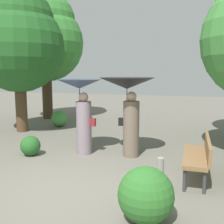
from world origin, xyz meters
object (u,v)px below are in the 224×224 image
(park_bench, at_px, (199,154))
(path_marker_post, at_px, (160,176))
(person_right, at_px, (128,97))
(tree_mid_left, at_px, (45,37))
(tree_near_left, at_px, (18,39))
(person_left, at_px, (81,102))

(park_bench, xyz_separation_m, path_marker_post, (-0.67, -0.88, -0.18))
(person_right, bearing_deg, tree_mid_left, 52.93)
(tree_mid_left, height_order, path_marker_post, tree_mid_left)
(tree_near_left, bearing_deg, park_bench, -25.34)
(person_right, height_order, tree_near_left, tree_near_left)
(person_left, xyz_separation_m, park_bench, (2.90, -0.97, -0.84))
(park_bench, bearing_deg, tree_near_left, -114.92)
(person_left, distance_m, person_right, 1.22)
(person_right, distance_m, tree_near_left, 4.94)
(person_right, bearing_deg, path_marker_post, -146.63)
(person_left, bearing_deg, person_right, -78.57)
(person_right, relative_size, park_bench, 1.32)
(tree_near_left, distance_m, tree_mid_left, 2.74)
(person_left, bearing_deg, park_bench, -102.69)
(park_bench, bearing_deg, person_right, -122.33)
(tree_mid_left, bearing_deg, path_marker_post, -47.83)
(person_right, distance_m, path_marker_post, 2.51)
(tree_near_left, height_order, tree_mid_left, tree_mid_left)
(person_left, bearing_deg, tree_mid_left, 43.87)
(person_right, xyz_separation_m, tree_mid_left, (-4.76, 4.42, 2.14))
(tree_mid_left, bearing_deg, tree_near_left, -80.09)
(tree_near_left, bearing_deg, path_marker_post, -34.93)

